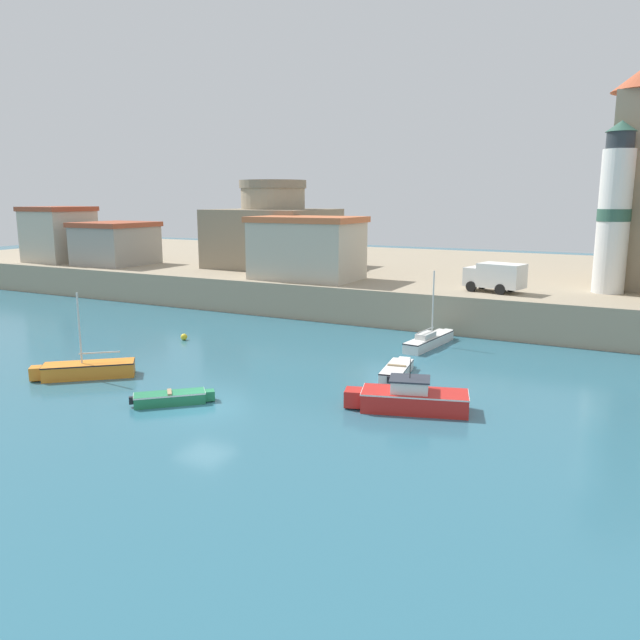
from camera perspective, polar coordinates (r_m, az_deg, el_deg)
ground_plane at (r=30.94m, az=-10.54°, el=-7.77°), size 200.00×200.00×0.00m
quay_seawall at (r=67.07m, az=11.50°, el=3.64°), size 120.00×40.00×2.88m
sailboat_white_1 at (r=42.88m, az=9.98°, el=-1.81°), size 1.83×6.29×5.14m
motorboat_red_2 at (r=30.03m, az=8.25°, el=-7.07°), size 5.99×3.26×2.48m
dinghy_green_3 at (r=31.55m, az=-13.40°, el=-6.92°), size 3.40×3.23×0.65m
sailboat_orange_4 at (r=37.41m, az=-20.57°, el=-4.24°), size 4.95×4.47×4.82m
dinghy_white_5 at (r=35.72m, az=7.06°, el=-4.56°), size 1.81×4.51×0.65m
mooring_buoy at (r=45.17m, az=-12.33°, el=-1.52°), size 0.46×0.46×0.46m
fortress at (r=65.22m, az=-4.27°, el=7.95°), size 10.96×10.96×8.78m
lighthouse at (r=51.37m, az=25.31°, el=8.98°), size 2.36×2.36×12.49m
harbor_shed_near_wharf at (r=54.83m, az=-1.21°, el=6.63°), size 9.43×6.10×5.44m
harbor_shed_mid_row at (r=70.51m, az=-18.18°, el=6.70°), size 6.98×7.31×4.49m
harbor_shed_far_end at (r=76.06m, az=-22.74°, el=7.27°), size 5.95×6.49×6.07m
truck_on_quay at (r=49.00m, az=15.72°, el=3.89°), size 4.65×2.96×2.20m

